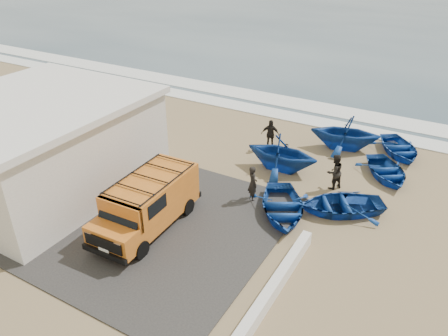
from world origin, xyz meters
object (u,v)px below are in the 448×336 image
at_px(boat_far_left, 345,132).
at_px(boat_near_left, 282,207).
at_px(boat_mid_right, 386,171).
at_px(boat_near_right, 341,204).
at_px(boat_far_right, 399,148).
at_px(boat_mid_left, 282,153).
at_px(van, 148,202).
at_px(parapet, 276,284).
at_px(fisherman_back, 270,134).
at_px(building, 39,144).
at_px(fisherman_front, 253,183).
at_px(fisherman_middle, 335,172).

bearing_deg(boat_far_left, boat_near_left, -17.05).
bearing_deg(boat_far_left, boat_mid_right, 38.52).
bearing_deg(boat_near_right, boat_far_right, 138.14).
relative_size(boat_mid_left, boat_far_right, 1.06).
relative_size(van, boat_near_right, 1.41).
height_order(van, boat_mid_left, van).
relative_size(parapet, boat_near_right, 1.62).
xyz_separation_m(boat_mid_right, fisherman_back, (-6.40, 0.07, 0.51)).
height_order(boat_mid_left, boat_far_right, boat_mid_left).
relative_size(boat_near_left, boat_far_left, 1.01).
distance_m(building, boat_near_left, 11.50).
relative_size(building, boat_near_left, 2.48).
height_order(boat_near_left, fisherman_front, fisherman_front).
height_order(building, parapet, building).
height_order(parapet, van, van).
xyz_separation_m(boat_far_right, fisherman_middle, (-2.04, -5.28, 0.51)).
bearing_deg(fisherman_front, boat_mid_left, -47.97).
height_order(boat_mid_left, boat_mid_right, boat_mid_left).
bearing_deg(fisherman_middle, boat_mid_left, -64.97).
bearing_deg(boat_far_left, parapet, -8.17).
xyz_separation_m(parapet, boat_near_left, (-1.64, 4.32, 0.12)).
bearing_deg(fisherman_middle, building, -27.77).
bearing_deg(parapet, boat_mid_right, 81.03).
height_order(boat_near_left, boat_far_right, boat_near_left).
xyz_separation_m(boat_far_left, fisherman_front, (-2.07, -7.32, -0.13)).
bearing_deg(van, boat_far_left, 64.80).
distance_m(boat_mid_right, fisherman_front, 7.11).
height_order(parapet, fisherman_back, fisherman_back).
xyz_separation_m(boat_near_left, fisherman_middle, (1.22, 3.27, 0.48)).
xyz_separation_m(boat_far_right, fisherman_front, (-4.91, -8.14, 0.50)).
relative_size(boat_far_right, fisherman_back, 2.02).
height_order(boat_near_right, fisherman_back, fisherman_back).
relative_size(boat_mid_left, fisherman_back, 2.13).
xyz_separation_m(boat_near_left, boat_mid_right, (3.20, 5.60, -0.04)).
bearing_deg(boat_near_left, boat_far_right, 40.27).
relative_size(boat_far_right, fisherman_middle, 1.99).
height_order(boat_mid_right, fisherman_middle, fisherman_middle).
bearing_deg(boat_far_right, fisherman_middle, -143.35).
height_order(boat_near_right, fisherman_front, fisherman_front).
bearing_deg(fisherman_middle, parapet, 36.71).
relative_size(boat_mid_right, fisherman_back, 1.96).
xyz_separation_m(parapet, boat_mid_right, (1.57, 9.92, 0.07)).
xyz_separation_m(building, fisherman_back, (7.67, 8.99, -1.30)).
bearing_deg(fisherman_front, parapet, 166.61).
xyz_separation_m(parapet, van, (-6.07, 0.82, 0.91)).
relative_size(parapet, boat_near_left, 1.58).
relative_size(boat_near_right, boat_mid_left, 1.01).
bearing_deg(fisherman_front, boat_far_left, -63.84).
relative_size(parapet, fisherman_middle, 3.43).
bearing_deg(boat_mid_right, boat_mid_left, 167.62).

